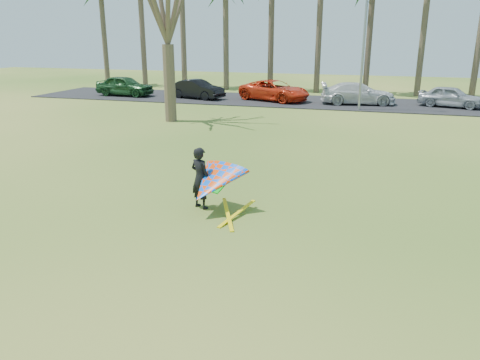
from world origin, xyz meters
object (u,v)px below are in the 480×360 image
(car_2, at_px, (274,90))
(car_4, at_px, (451,97))
(car_0, at_px, (125,86))
(car_1, at_px, (197,89))
(car_3, at_px, (358,93))
(kite_flyer, at_px, (211,183))
(streetlight, at_px, (367,38))

(car_2, xyz_separation_m, car_4, (11.95, 0.27, -0.04))
(car_0, distance_m, car_4, 23.89)
(car_2, bearing_deg, car_1, 117.82)
(car_3, bearing_deg, kite_flyer, 163.52)
(car_3, bearing_deg, car_1, 82.45)
(streetlight, xyz_separation_m, kite_flyer, (-3.08, -19.69, -3.61))
(car_1, bearing_deg, car_2, -69.78)
(car_3, height_order, kite_flyer, kite_flyer)
(car_4, height_order, kite_flyer, kite_flyer)
(car_3, bearing_deg, car_2, 79.54)
(streetlight, distance_m, car_3, 4.48)
(streetlight, bearing_deg, kite_flyer, -98.89)
(car_1, bearing_deg, car_3, -72.73)
(car_1, relative_size, kite_flyer, 1.78)
(car_2, bearing_deg, car_4, -65.87)
(car_0, height_order, car_3, car_0)
(car_0, height_order, kite_flyer, kite_flyer)
(car_1, height_order, car_3, car_3)
(streetlight, relative_size, car_1, 1.89)
(car_2, bearing_deg, kite_flyer, -148.86)
(streetlight, relative_size, kite_flyer, 3.35)
(car_1, relative_size, car_4, 1.04)
(car_2, distance_m, car_4, 11.95)
(car_2, xyz_separation_m, car_3, (5.95, -0.09, -0.00))
(car_2, relative_size, car_4, 1.30)
(kite_flyer, bearing_deg, car_0, 124.98)
(streetlight, distance_m, car_1, 12.91)
(car_1, xyz_separation_m, kite_flyer, (9.10, -21.81, 0.09))
(car_4, xyz_separation_m, kite_flyer, (-8.68, -22.60, 0.10))
(streetlight, bearing_deg, car_2, 157.47)
(streetlight, bearing_deg, car_3, 98.94)
(car_1, relative_size, car_3, 0.84)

